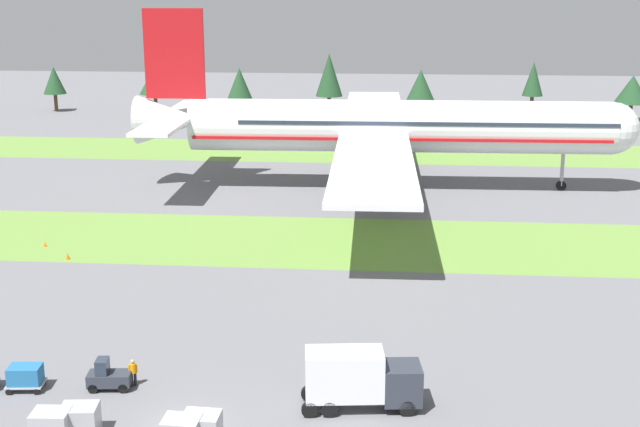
# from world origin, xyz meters

# --- Properties ---
(ground_plane) EXTENTS (400.00, 400.00, 0.00)m
(ground_plane) POSITION_xyz_m (0.00, 0.00, 0.00)
(ground_plane) COLOR slate
(grass_strip_near) EXTENTS (320.00, 17.11, 0.01)m
(grass_strip_near) POSITION_xyz_m (0.00, 36.33, 0.00)
(grass_strip_near) COLOR olive
(grass_strip_near) RESTS_ON ground
(grass_strip_far) EXTENTS (320.00, 17.11, 0.01)m
(grass_strip_far) POSITION_xyz_m (0.00, 82.55, 0.00)
(grass_strip_far) COLOR olive
(grass_strip_far) RESTS_ON ground
(airliner) EXTENTS (60.15, 73.88, 21.38)m
(airliner) POSITION_xyz_m (10.10, 59.39, 7.66)
(airliner) COLOR silver
(airliner) RESTS_ON ground
(baggage_tug) EXTENTS (2.72, 1.57, 1.97)m
(baggage_tug) POSITION_xyz_m (-5.81, 4.05, 0.81)
(baggage_tug) COLOR #2D333D
(baggage_tug) RESTS_ON ground
(cargo_dolly_lead) EXTENTS (2.35, 1.72, 1.55)m
(cargo_dolly_lead) POSITION_xyz_m (-10.80, 3.52, 0.92)
(cargo_dolly_lead) COLOR #A3A3A8
(cargo_dolly_lead) RESTS_ON ground
(catering_truck) EXTENTS (7.18, 3.10, 3.58)m
(catering_truck) POSITION_xyz_m (9.61, 2.94, 1.95)
(catering_truck) COLOR #2D333D
(catering_truck) RESTS_ON ground
(ground_crew_marshaller) EXTENTS (0.51, 0.36, 1.74)m
(ground_crew_marshaller) POSITION_xyz_m (-4.42, 4.62, 0.95)
(ground_crew_marshaller) COLOR black
(ground_crew_marshaller) RESTS_ON ground
(uld_container_0) EXTENTS (2.09, 1.71, 1.78)m
(uld_container_0) POSITION_xyz_m (-6.82, -2.28, 0.89)
(uld_container_0) COLOR #A3A3A8
(uld_container_0) RESTS_ON ground
(uld_container_1) EXTENTS (2.17, 1.82, 1.77)m
(uld_container_1) POSITION_xyz_m (-5.52, -1.53, 0.88)
(uld_container_1) COLOR #A3A3A8
(uld_container_1) RESTS_ON ground
(taxiway_marker_0) EXTENTS (0.44, 0.44, 0.48)m
(taxiway_marker_0) POSITION_xyz_m (-21.47, 32.25, 0.24)
(taxiway_marker_0) COLOR orange
(taxiway_marker_0) RESTS_ON ground
(taxiway_marker_1) EXTENTS (0.44, 0.44, 0.61)m
(taxiway_marker_1) POSITION_xyz_m (-17.86, 28.66, 0.31)
(taxiway_marker_1) COLOR orange
(taxiway_marker_1) RESTS_ON ground
(distant_tree_line) EXTENTS (148.18, 11.10, 11.40)m
(distant_tree_line) POSITION_xyz_m (1.83, 119.63, 6.31)
(distant_tree_line) COLOR #4C3823
(distant_tree_line) RESTS_ON ground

